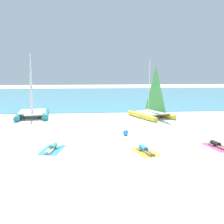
{
  "coord_description": "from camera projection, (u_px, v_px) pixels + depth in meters",
  "views": [
    {
      "loc": [
        -1.78,
        -13.92,
        4.41
      ],
      "look_at": [
        0.0,
        5.53,
        1.2
      ],
      "focal_mm": 39.48,
      "sensor_mm": 36.0,
      "label": 1
    }
  ],
  "objects": [
    {
      "name": "sailboat_yellow",
      "position": [
        152.0,
        109.0,
        23.78
      ],
      "size": [
        4.17,
        4.98,
        5.56
      ],
      "rotation": [
        0.0,
        0.0,
        0.4
      ],
      "color": "yellow",
      "rests_on": "ground"
    },
    {
      "name": "beach_ball",
      "position": [
        126.0,
        133.0,
        17.21
      ],
      "size": [
        0.39,
        0.39,
        0.39
      ],
      "primitive_type": "sphere",
      "color": "#337FE5",
      "rests_on": "ground"
    },
    {
      "name": "ocean_water",
      "position": [
        99.0,
        95.0,
        46.29
      ],
      "size": [
        120.0,
        40.0,
        0.05
      ],
      "primitive_type": "cube",
      "color": "#4C9EB7",
      "rests_on": "ground"
    },
    {
      "name": "sailboat_teal",
      "position": [
        32.0,
        108.0,
        23.97
      ],
      "size": [
        3.65,
        5.09,
        6.13
      ],
      "rotation": [
        0.0,
        0.0,
        0.15
      ],
      "color": "teal",
      "rests_on": "ground"
    },
    {
      "name": "ground_plane",
      "position": [
        108.0,
        117.0,
        24.38
      ],
      "size": [
        120.0,
        120.0,
        0.0
      ],
      "primitive_type": "plane",
      "color": "white"
    },
    {
      "name": "sunbather_left",
      "position": [
        52.0,
        147.0,
        14.07
      ],
      "size": [
        0.69,
        1.56,
        0.3
      ],
      "rotation": [
        0.0,
        0.0,
        -0.19
      ],
      "color": "#3FB28C",
      "rests_on": "towel_left"
    },
    {
      "name": "towel_middle",
      "position": [
        145.0,
        152.0,
        13.67
      ],
      "size": [
        1.55,
        2.12,
        0.01
      ],
      "primitive_type": "cube",
      "rotation": [
        0.0,
        0.0,
        0.26
      ],
      "color": "yellow",
      "rests_on": "ground"
    },
    {
      "name": "towel_right",
      "position": [
        218.0,
        147.0,
        14.56
      ],
      "size": [
        1.43,
        2.07,
        0.01
      ],
      "primitive_type": "cube",
      "rotation": [
        0.0,
        0.0,
        0.18
      ],
      "color": "#D84C99",
      "rests_on": "ground"
    },
    {
      "name": "sunbather_right",
      "position": [
        217.0,
        145.0,
        14.6
      ],
      "size": [
        0.68,
        1.56,
        0.3
      ],
      "rotation": [
        0.0,
        0.0,
        0.18
      ],
      "color": "black",
      "rests_on": "towel_right"
    },
    {
      "name": "sunbather_middle",
      "position": [
        145.0,
        149.0,
        13.71
      ],
      "size": [
        0.78,
        1.55,
        0.3
      ],
      "rotation": [
        0.0,
        0.0,
        0.26
      ],
      "color": "#268CCC",
      "rests_on": "towel_middle"
    },
    {
      "name": "towel_left",
      "position": [
        52.0,
        150.0,
        14.02
      ],
      "size": [
        1.44,
        2.07,
        0.01
      ],
      "primitive_type": "cube",
      "rotation": [
        0.0,
        0.0,
        -0.19
      ],
      "color": "#338CD8",
      "rests_on": "ground"
    }
  ]
}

